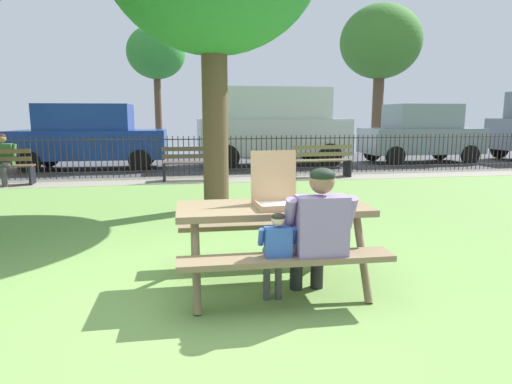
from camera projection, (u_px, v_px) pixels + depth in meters
name	position (u px, v px, depth m)	size (l,w,h in m)	color
ground	(187.00, 239.00, 5.84)	(28.00, 12.34, 0.02)	#6E954A
cobblestone_walkway	(182.00, 180.00, 11.15)	(28.00, 1.40, 0.01)	gray
street_asphalt	(181.00, 164.00, 14.91)	(28.00, 6.37, 0.01)	#424247
picnic_table_foreground	(273.00, 223.00, 4.19)	(1.83, 1.51, 0.79)	#7F684A
pizza_box_open	(277.00, 192.00, 4.17)	(0.47, 0.50, 0.51)	tan
adult_at_table	(318.00, 229.00, 3.74)	(0.61, 0.60, 1.19)	black
child_at_table	(276.00, 249.00, 3.68)	(0.32, 0.31, 0.83)	#434343
iron_fence_streetside	(181.00, 156.00, 11.73)	(23.86, 0.03, 1.07)	#2D2823
park_bench_center	(195.00, 164.00, 11.00)	(1.61, 0.50, 0.85)	brown
park_bench_right	(321.00, 162.00, 11.56)	(1.62, 0.54, 0.85)	olive
person_on_park_bench	(2.00, 157.00, 10.21)	(0.62, 0.61, 1.19)	#3C3C3C
parked_car_center	(90.00, 136.00, 13.17)	(4.44, 2.00, 1.94)	navy
parked_car_right	(273.00, 125.00, 14.09)	(4.72, 2.10, 2.46)	#B8BBBC
parked_car_far_right	(421.00, 133.00, 15.03)	(3.90, 1.83, 1.98)	slate
far_tree_midleft	(156.00, 54.00, 18.63)	(2.46, 2.46, 5.35)	brown
far_tree_center	(380.00, 43.00, 20.26)	(3.70, 3.70, 6.61)	brown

